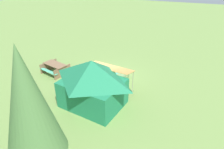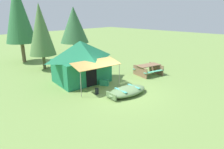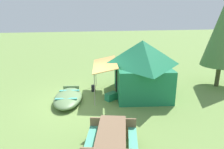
# 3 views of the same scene
# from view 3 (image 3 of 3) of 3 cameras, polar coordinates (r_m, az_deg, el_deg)

# --- Properties ---
(ground_plane) EXTENTS (80.00, 80.00, 0.00)m
(ground_plane) POSITION_cam_3_polar(r_m,az_deg,el_deg) (9.94, -8.49, -7.48)
(ground_plane) COLOR olive
(beached_rowboat) EXTENTS (2.69, 1.61, 0.42)m
(beached_rowboat) POSITION_cam_3_polar(r_m,az_deg,el_deg) (9.94, -12.14, -6.30)
(beached_rowboat) COLOR #638452
(beached_rowboat) RESTS_ON ground_plane
(canvas_cabin_tent) EXTENTS (3.87, 4.23, 2.78)m
(canvas_cabin_tent) POSITION_cam_3_polar(r_m,az_deg,el_deg) (10.46, 8.20, 2.13)
(canvas_cabin_tent) COLOR #1E794E
(canvas_cabin_tent) RESTS_ON ground_plane
(picnic_table) EXTENTS (2.11, 1.92, 0.78)m
(picnic_table) POSITION_cam_3_polar(r_m,az_deg,el_deg) (6.31, -0.12, -17.53)
(picnic_table) COLOR #7F6044
(picnic_table) RESTS_ON ground_plane
(cooler_box) EXTENTS (0.58, 0.66, 0.36)m
(cooler_box) POSITION_cam_3_polar(r_m,az_deg,el_deg) (9.95, -0.23, -6.12)
(cooler_box) COLOR #26885D
(cooler_box) RESTS_ON ground_plane
(fuel_can) EXTENTS (0.26, 0.26, 0.35)m
(fuel_can) POSITION_cam_3_polar(r_m,az_deg,el_deg) (11.07, -5.24, -3.83)
(fuel_can) COLOR black
(fuel_can) RESTS_ON ground_plane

